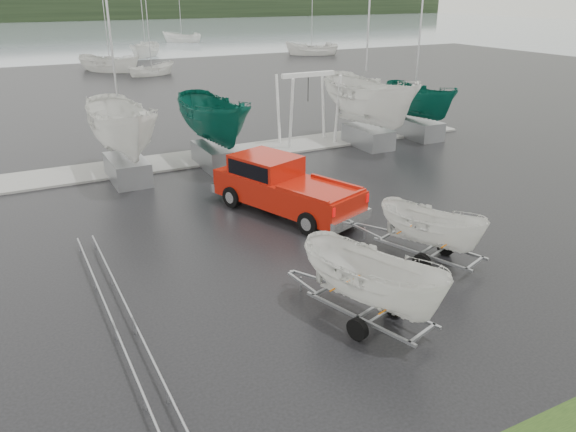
{
  "coord_description": "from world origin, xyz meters",
  "views": [
    {
      "loc": [
        -10.99,
        -14.95,
        8.4
      ],
      "look_at": [
        -2.74,
        0.86,
        1.2
      ],
      "focal_mm": 35.0,
      "sensor_mm": 36.0,
      "label": 1
    }
  ],
  "objects": [
    {
      "name": "keelboat_1",
      "position": [
        -1.48,
        11.2,
        4.07
      ],
      "size": [
        2.56,
        3.2,
        7.9
      ],
      "color": "gray",
      "rests_on": "ground"
    },
    {
      "name": "ground_plane",
      "position": [
        0.0,
        0.0,
        0.0
      ],
      "size": [
        120.0,
        120.0,
        0.0
      ],
      "primitive_type": "plane",
      "color": "black",
      "rests_on": "ground"
    },
    {
      "name": "mast_rack_0",
      "position": [
        -9.0,
        1.0,
        0.35
      ],
      "size": [
        0.56,
        6.5,
        0.06
      ],
      "rotation": [
        0.0,
        0.0,
        1.57
      ],
      "color": "gray",
      "rests_on": "ground"
    },
    {
      "name": "moored_boat_5",
      "position": [
        8.39,
        64.05,
        0.0
      ],
      "size": [
        4.13,
        4.15,
        11.95
      ],
      "rotation": [
        0.0,
        0.0,
        5.74
      ],
      "color": "silver",
      "rests_on": "ground"
    },
    {
      "name": "mast_rack_1",
      "position": [
        -9.0,
        -5.0,
        0.35
      ],
      "size": [
        0.56,
        6.5,
        0.06
      ],
      "rotation": [
        0.0,
        0.0,
        1.57
      ],
      "color": "gray",
      "rests_on": "ground"
    },
    {
      "name": "boat_hoist",
      "position": [
        4.87,
        13.0,
        2.67
      ],
      "size": [
        3.3,
        2.18,
        4.12
      ],
      "color": "silver",
      "rests_on": "ground"
    },
    {
      "name": "moored_boat_6",
      "position": [
        19.49,
        83.15,
        0.0
      ],
      "size": [
        3.86,
        3.86,
        11.58
      ],
      "rotation": [
        0.0,
        0.0,
        3.95
      ],
      "color": "silver",
      "rests_on": "ground"
    },
    {
      "name": "trailer_hitched",
      "position": [
        0.94,
        -2.21,
        2.35
      ],
      "size": [
        2.32,
        3.79,
        4.3
      ],
      "rotation": [
        0.0,
        0.0,
        0.34
      ],
      "color": "gray",
      "rests_on": "ground"
    },
    {
      "name": "moored_boat_1",
      "position": [
        1.03,
        50.69,
        0.0
      ],
      "size": [
        4.34,
        4.36,
        12.06
      ],
      "rotation": [
        0.0,
        0.0,
        0.68
      ],
      "color": "silver",
      "rests_on": "ground"
    },
    {
      "name": "far_hill",
      "position": [
        0.0,
        178.0,
        5.0
      ],
      "size": [
        300.0,
        6.0,
        10.0
      ],
      "primitive_type": "cube",
      "color": "#4C5651",
      "rests_on": "ground"
    },
    {
      "name": "dock",
      "position": [
        0.0,
        13.0,
        0.05
      ],
      "size": [
        30.0,
        3.0,
        0.12
      ],
      "primitive_type": "cube",
      "color": "gray",
      "rests_on": "ground"
    },
    {
      "name": "keelboat_3",
      "position": [
        11.62,
        11.3,
        3.46
      ],
      "size": [
        2.2,
        3.2,
        10.36
      ],
      "color": "gray",
      "rests_on": "ground"
    },
    {
      "name": "keelboat_2",
      "position": [
        7.74,
        11.0,
        4.72
      ],
      "size": [
        2.97,
        3.2,
        11.15
      ],
      "color": "gray",
      "rests_on": "ground"
    },
    {
      "name": "lake",
      "position": [
        0.0,
        100.0,
        -0.01
      ],
      "size": [
        300.0,
        300.0,
        0.0
      ],
      "primitive_type": "plane",
      "color": "gray",
      "rests_on": "ground"
    },
    {
      "name": "moored_boat_2",
      "position": [
        4.28,
        45.42,
        0.01
      ],
      "size": [
        2.51,
        2.48,
        10.68
      ],
      "rotation": [
        0.0,
        0.0,
        1.83
      ],
      "color": "silver",
      "rests_on": "ground"
    },
    {
      "name": "pickup_truck",
      "position": [
        -1.36,
        4.2,
        1.14
      ],
      "size": [
        4.29,
        6.91,
        2.18
      ],
      "rotation": [
        0.0,
        0.0,
        0.34
      ],
      "color": "#9D1408",
      "rests_on": "ground"
    },
    {
      "name": "treeline",
      "position": [
        0.0,
        170.0,
        3.0
      ],
      "size": [
        300.0,
        8.0,
        6.0
      ],
      "primitive_type": "cube",
      "color": "black",
      "rests_on": "ground"
    },
    {
      "name": "keelboat_0",
      "position": [
        -5.99,
        11.0,
        4.3
      ],
      "size": [
        2.7,
        3.2,
        10.88
      ],
      "color": "gray",
      "rests_on": "ground"
    },
    {
      "name": "moored_boat_3",
      "position": [
        29.2,
        55.05,
        0.0
      ],
      "size": [
        3.87,
        3.85,
        11.67
      ],
      "rotation": [
        0.0,
        0.0,
        4.15
      ],
      "color": "silver",
      "rests_on": "ground"
    },
    {
      "name": "trailer_parked",
      "position": [
        -3.02,
        -4.47,
        2.72
      ],
      "size": [
        2.19,
        3.79,
        5.02
      ],
      "rotation": [
        0.0,
        0.0,
        0.3
      ],
      "color": "gray",
      "rests_on": "ground"
    }
  ]
}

